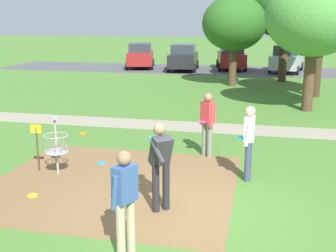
{
  "coord_description": "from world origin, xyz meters",
  "views": [
    {
      "loc": [
        1.27,
        -7.4,
        3.58
      ],
      "look_at": [
        -0.92,
        2.55,
        1.0
      ],
      "focal_mm": 45.41,
      "sensor_mm": 36.0,
      "label": 1
    }
  ],
  "objects_px": {
    "player_throwing": "(161,161)",
    "parked_car_rightmost": "(287,59)",
    "disc_golf_basket": "(54,143)",
    "parked_car_center_left": "(184,57)",
    "tree_near_left": "(287,1)",
    "parked_car_leftmost": "(140,55)",
    "frisbee_by_tee": "(101,163)",
    "parked_car_center_right": "(231,57)",
    "tree_mid_left": "(234,24)",
    "frisbee_far_right": "(33,196)",
    "frisbee_near_basket": "(83,133)",
    "player_foreground_watching": "(207,121)",
    "player_waiting_left": "(249,139)",
    "tree_mid_center": "(314,16)",
    "tree_near_right": "(322,9)",
    "player_waiting_right": "(125,198)"
  },
  "relations": [
    {
      "from": "tree_mid_left",
      "to": "parked_car_center_left",
      "type": "distance_m",
      "value": 8.0
    },
    {
      "from": "player_waiting_right",
      "to": "tree_near_left",
      "type": "relative_size",
      "value": 0.26
    },
    {
      "from": "player_throwing",
      "to": "parked_car_center_right",
      "type": "height_order",
      "value": "parked_car_center_right"
    },
    {
      "from": "frisbee_by_tee",
      "to": "frisbee_far_right",
      "type": "distance_m",
      "value": 2.33
    },
    {
      "from": "tree_near_left",
      "to": "parked_car_center_right",
      "type": "bearing_deg",
      "value": 120.56
    },
    {
      "from": "parked_car_rightmost",
      "to": "tree_near_left",
      "type": "bearing_deg",
      "value": -95.58
    },
    {
      "from": "disc_golf_basket",
      "to": "player_waiting_left",
      "type": "relative_size",
      "value": 0.81
    },
    {
      "from": "tree_near_left",
      "to": "parked_car_leftmost",
      "type": "xyz_separation_m",
      "value": [
        -10.11,
        5.27,
        -3.61
      ]
    },
    {
      "from": "tree_near_left",
      "to": "parked_car_leftmost",
      "type": "relative_size",
      "value": 1.47
    },
    {
      "from": "tree_near_right",
      "to": "parked_car_rightmost",
      "type": "xyz_separation_m",
      "value": [
        -0.87,
        9.64,
        -3.09
      ]
    },
    {
      "from": "parked_car_center_right",
      "to": "parked_car_rightmost",
      "type": "xyz_separation_m",
      "value": [
        3.87,
        -0.85,
        0.0
      ]
    },
    {
      "from": "tree_near_right",
      "to": "parked_car_leftmost",
      "type": "xyz_separation_m",
      "value": [
        -11.45,
        10.02,
        -3.09
      ]
    },
    {
      "from": "frisbee_near_basket",
      "to": "player_foreground_watching",
      "type": "bearing_deg",
      "value": -18.84
    },
    {
      "from": "parked_car_center_right",
      "to": "player_waiting_left",
      "type": "bearing_deg",
      "value": -84.79
    },
    {
      "from": "frisbee_near_basket",
      "to": "parked_car_rightmost",
      "type": "xyz_separation_m",
      "value": [
        7.16,
        18.28,
        0.91
      ]
    },
    {
      "from": "player_waiting_right",
      "to": "frisbee_near_basket",
      "type": "distance_m",
      "value": 7.6
    },
    {
      "from": "disc_golf_basket",
      "to": "parked_car_center_left",
      "type": "xyz_separation_m",
      "value": [
        -0.82,
        21.25,
        0.17
      ]
    },
    {
      "from": "parked_car_center_right",
      "to": "frisbee_far_right",
      "type": "bearing_deg",
      "value": -95.5
    },
    {
      "from": "player_throwing",
      "to": "parked_car_center_left",
      "type": "bearing_deg",
      "value": 99.31
    },
    {
      "from": "player_waiting_right",
      "to": "frisbee_by_tee",
      "type": "xyz_separation_m",
      "value": [
        -1.96,
        4.02,
        -0.96
      ]
    },
    {
      "from": "frisbee_far_right",
      "to": "parked_car_center_right",
      "type": "bearing_deg",
      "value": 84.5
    },
    {
      "from": "frisbee_near_basket",
      "to": "parked_car_center_right",
      "type": "relative_size",
      "value": 0.06
    },
    {
      "from": "player_waiting_left",
      "to": "frisbee_near_basket",
      "type": "bearing_deg",
      "value": 151.15
    },
    {
      "from": "disc_golf_basket",
      "to": "frisbee_by_tee",
      "type": "bearing_deg",
      "value": 49.19
    },
    {
      "from": "frisbee_by_tee",
      "to": "tree_mid_center",
      "type": "bearing_deg",
      "value": 53.93
    },
    {
      "from": "disc_golf_basket",
      "to": "player_foreground_watching",
      "type": "bearing_deg",
      "value": 32.24
    },
    {
      "from": "player_foreground_watching",
      "to": "parked_car_leftmost",
      "type": "bearing_deg",
      "value": 110.74
    },
    {
      "from": "disc_golf_basket",
      "to": "parked_car_center_left",
      "type": "distance_m",
      "value": 21.27
    },
    {
      "from": "disc_golf_basket",
      "to": "tree_near_left",
      "type": "distance_m",
      "value": 18.29
    },
    {
      "from": "frisbee_near_basket",
      "to": "frisbee_by_tee",
      "type": "height_order",
      "value": "same"
    },
    {
      "from": "player_throwing",
      "to": "tree_near_left",
      "type": "height_order",
      "value": "tree_near_left"
    },
    {
      "from": "tree_near_right",
      "to": "parked_car_leftmost",
      "type": "height_order",
      "value": "tree_near_right"
    },
    {
      "from": "frisbee_by_tee",
      "to": "tree_mid_left",
      "type": "xyz_separation_m",
      "value": [
        2.31,
        13.79,
        3.32
      ]
    },
    {
      "from": "player_waiting_left",
      "to": "tree_mid_center",
      "type": "bearing_deg",
      "value": 75.95
    },
    {
      "from": "player_waiting_right",
      "to": "tree_near_right",
      "type": "height_order",
      "value": "tree_near_right"
    },
    {
      "from": "player_foreground_watching",
      "to": "parked_car_center_left",
      "type": "height_order",
      "value": "parked_car_center_left"
    },
    {
      "from": "player_throwing",
      "to": "tree_near_left",
      "type": "bearing_deg",
      "value": 80.88
    },
    {
      "from": "parked_car_leftmost",
      "to": "frisbee_far_right",
      "type": "bearing_deg",
      "value": -79.37
    },
    {
      "from": "disc_golf_basket",
      "to": "parked_car_center_right",
      "type": "bearing_deg",
      "value": 83.83
    },
    {
      "from": "player_waiting_left",
      "to": "tree_mid_center",
      "type": "distance_m",
      "value": 8.83
    },
    {
      "from": "frisbee_far_right",
      "to": "tree_near_left",
      "type": "bearing_deg",
      "value": 72.66
    },
    {
      "from": "tree_near_right",
      "to": "frisbee_by_tee",
      "type": "bearing_deg",
      "value": -119.58
    },
    {
      "from": "player_waiting_right",
      "to": "tree_mid_center",
      "type": "bearing_deg",
      "value": 72.46
    },
    {
      "from": "tree_mid_left",
      "to": "frisbee_far_right",
      "type": "bearing_deg",
      "value": -100.47
    },
    {
      "from": "frisbee_by_tee",
      "to": "parked_car_center_right",
      "type": "height_order",
      "value": "parked_car_center_right"
    },
    {
      "from": "parked_car_leftmost",
      "to": "disc_golf_basket",
      "type": "bearing_deg",
      "value": -79.1
    },
    {
      "from": "player_throwing",
      "to": "parked_car_rightmost",
      "type": "relative_size",
      "value": 0.38
    },
    {
      "from": "tree_near_left",
      "to": "parked_car_center_right",
      "type": "height_order",
      "value": "tree_near_left"
    },
    {
      "from": "disc_golf_basket",
      "to": "player_throwing",
      "type": "xyz_separation_m",
      "value": [
        2.9,
        -1.39,
        0.23
      ]
    },
    {
      "from": "frisbee_by_tee",
      "to": "parked_car_center_left",
      "type": "height_order",
      "value": "parked_car_center_left"
    }
  ]
}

